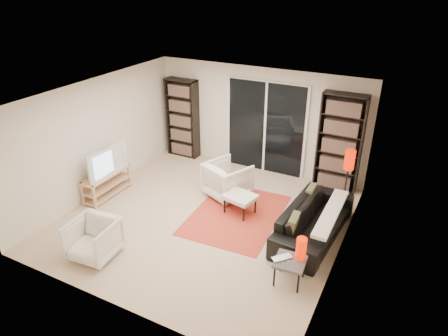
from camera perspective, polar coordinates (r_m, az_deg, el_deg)
The scene contains 20 objects.
floor at distance 7.71m, azimuth -2.69°, elevation -7.18°, with size 5.00×5.00×0.00m, color beige.
wall_back at distance 9.20m, azimuth 4.92°, elevation 6.88°, with size 5.00×0.02×2.40m, color silver.
wall_front at distance 5.40m, azimuth -16.37°, elevation -9.36°, with size 5.00×0.02×2.40m, color silver.
wall_left at distance 8.55m, azimuth -17.63°, elevation 4.16°, with size 0.02×5.00×2.40m, color silver.
wall_right at distance 6.38m, azimuth 17.04°, elevation -3.58°, with size 0.02×5.00×2.40m, color silver.
ceiling at distance 6.69m, azimuth -3.13°, elevation 10.21°, with size 5.00×5.00×0.02m, color white.
sliding_door at distance 9.15m, azimuth 5.95°, elevation 5.72°, with size 1.92×0.08×2.16m.
bookshelf_left at distance 9.99m, azimuth -5.95°, elevation 7.07°, with size 0.80×0.30×1.95m.
bookshelf_right at distance 8.61m, azimuth 16.19°, elevation 3.42°, with size 0.90×0.30×2.10m.
tv_stand at distance 8.69m, azimuth -16.39°, elevation -2.15°, with size 0.37×1.15×0.50m.
tv at distance 8.45m, azimuth -16.74°, elevation 0.97°, with size 1.02×0.13×0.59m, color black.
rug at distance 7.80m, azimuth 1.76°, elevation -6.65°, with size 1.60×2.17×0.01m, color #C23C29.
sofa at distance 7.25m, azimuth 12.73°, elevation -7.38°, with size 2.13×0.83×0.62m, color black.
armchair_back at distance 8.26m, azimuth 0.48°, elevation -1.65°, with size 0.80×0.82×0.75m, color silver.
armchair_front at distance 6.93m, azimuth -18.13°, elevation -9.63°, with size 0.71×0.73×0.67m, color silver.
ottoman at distance 7.69m, azimuth 2.31°, elevation -4.24°, with size 0.67×0.58×0.40m.
side_table at distance 6.18m, azimuth 9.41°, elevation -13.25°, with size 0.49×0.49×0.40m.
laptop at distance 6.13m, azimuth 8.48°, elevation -12.82°, with size 0.31×0.20×0.02m, color silver.
table_lamp at distance 6.12m, azimuth 10.96°, elevation -11.21°, with size 0.16×0.16×0.35m, color red.
floor_lamp at distance 7.60m, azimuth 17.36°, elevation 0.16°, with size 0.21×0.21×1.38m.
Camera 1 is at (3.25, -5.54, 4.27)m, focal length 32.00 mm.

